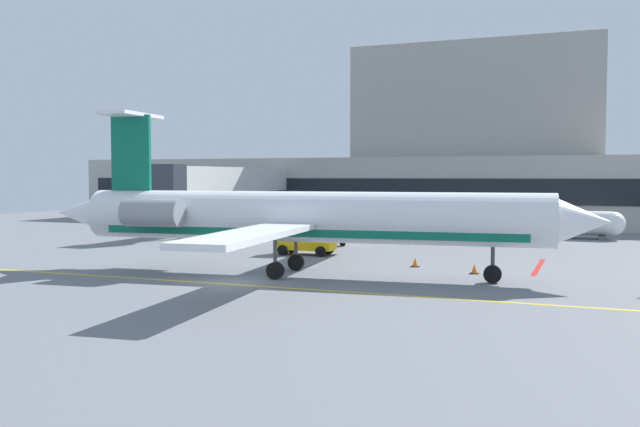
% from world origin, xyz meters
% --- Properties ---
extents(ground, '(120.00, 120.00, 0.11)m').
position_xyz_m(ground, '(0.00, 0.00, -0.05)').
color(ground, slate).
extents(terminal_building, '(75.90, 12.19, 19.83)m').
position_xyz_m(terminal_building, '(-1.89, 46.29, 6.60)').
color(terminal_building, '#ADA89E').
rests_on(terminal_building, ground).
extents(jet_bridge_west, '(2.40, 23.20, 6.29)m').
position_xyz_m(jet_bridge_west, '(-15.87, 27.64, 4.92)').
color(jet_bridge_west, silver).
rests_on(jet_bridge_west, ground).
extents(regional_jet, '(30.84, 25.63, 8.93)m').
position_xyz_m(regional_jet, '(1.92, 3.65, 3.14)').
color(regional_jet, white).
rests_on(regional_jet, ground).
extents(baggage_tug, '(3.95, 2.26, 1.95)m').
position_xyz_m(baggage_tug, '(-1.84, 12.74, 0.91)').
color(baggage_tug, '#E5B20C').
rests_on(baggage_tug, ground).
extents(pushback_tractor, '(3.70, 4.10, 2.25)m').
position_xyz_m(pushback_tractor, '(-2.35, 19.36, 1.01)').
color(pushback_tractor, silver).
rests_on(pushback_tractor, ground).
extents(fuel_tank, '(6.23, 2.37, 2.37)m').
position_xyz_m(fuel_tank, '(16.05, 32.25, 1.33)').
color(fuel_tank, white).
rests_on(fuel_tank, ground).
extents(safety_cone_alpha, '(0.47, 0.47, 0.55)m').
position_xyz_m(safety_cone_alpha, '(6.90, 9.28, 0.25)').
color(safety_cone_alpha, orange).
rests_on(safety_cone_alpha, ground).
extents(safety_cone_bravo, '(0.47, 0.47, 0.55)m').
position_xyz_m(safety_cone_bravo, '(10.62, 7.64, 0.25)').
color(safety_cone_bravo, orange).
rests_on(safety_cone_bravo, ground).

